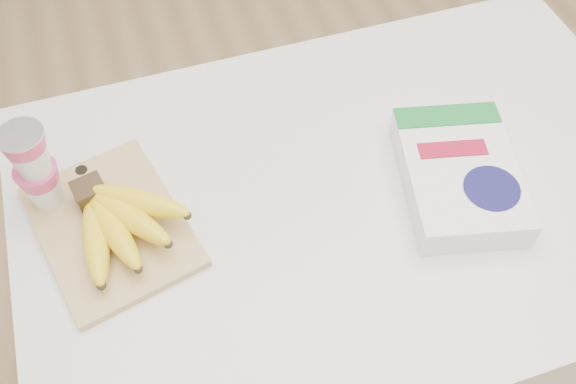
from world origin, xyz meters
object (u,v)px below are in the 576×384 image
object	(u,v)px
cutting_board	(111,226)
cereal_box	(459,175)
table	(341,303)
bananas	(117,220)
yogurt_stack	(34,167)

from	to	relation	value
cutting_board	cereal_box	world-z (taller)	cereal_box
cutting_board	table	bearing A→B (deg)	-19.89
cereal_box	table	bearing A→B (deg)	176.73
cutting_board	bananas	bearing A→B (deg)	-62.48
table	cutting_board	xyz separation A→B (m)	(-0.40, 0.05, 0.43)
table	yogurt_stack	world-z (taller)	yogurt_stack
yogurt_stack	cereal_box	distance (m)	0.66
table	yogurt_stack	distance (m)	0.72
yogurt_stack	table	bearing A→B (deg)	-14.24
cutting_board	bananas	distance (m)	0.04
table	yogurt_stack	bearing A→B (deg)	165.76
table	yogurt_stack	size ratio (longest dim) A/B	6.96
cutting_board	yogurt_stack	size ratio (longest dim) A/B	1.77
bananas	cereal_box	bearing A→B (deg)	-8.13
table	bananas	distance (m)	0.60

